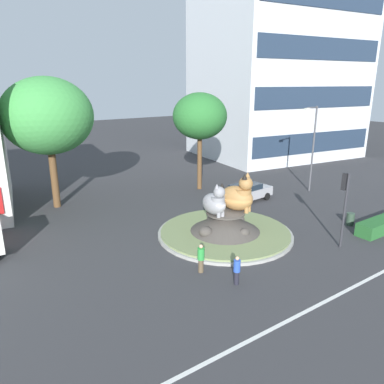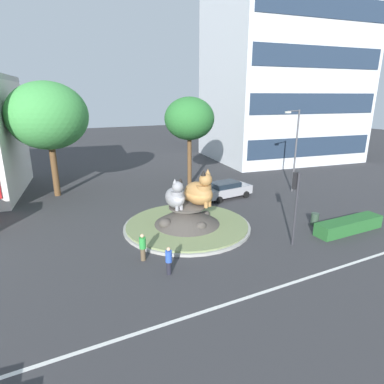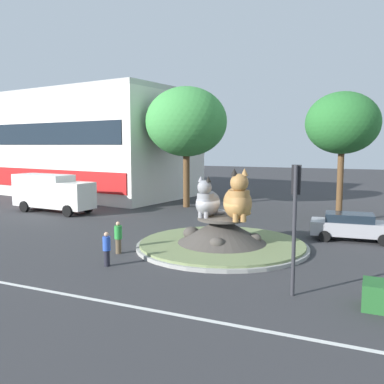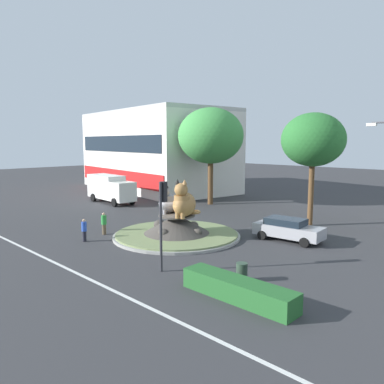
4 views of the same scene
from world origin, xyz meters
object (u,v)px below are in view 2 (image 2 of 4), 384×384
object	(u,v)px
traffic_light_mast	(296,195)
broadleaf_tree_behind_island	(189,119)
cat_statue_grey	(175,197)
cat_statue_tabby	(200,192)
office_tower	(284,42)
streetlight_arm	(295,146)
second_tree_near_tower	(48,116)
hatchback_near_shophouse	(226,189)
pedestrian_blue_shirt	(169,260)
litter_bin	(315,219)
pedestrian_green_shirt	(143,247)

from	to	relation	value
traffic_light_mast	broadleaf_tree_behind_island	bearing A→B (deg)	-5.00
cat_statue_grey	cat_statue_tabby	size ratio (longest dim) A/B	0.74
office_tower	streetlight_arm	distance (m)	22.34
cat_statue_grey	second_tree_near_tower	bearing A→B (deg)	-151.76
cat_statue_grey	hatchback_near_shophouse	distance (m)	8.59
cat_statue_grey	traffic_light_mast	size ratio (longest dim) A/B	0.48
traffic_light_mast	hatchback_near_shophouse	bearing A→B (deg)	-12.18
office_tower	pedestrian_blue_shirt	bearing A→B (deg)	-131.68
hatchback_near_shophouse	litter_bin	size ratio (longest dim) A/B	5.32
cat_statue_tabby	streetlight_arm	bearing A→B (deg)	82.32
broadleaf_tree_behind_island	streetlight_arm	xyz separation A→B (m)	(8.01, -6.52, -2.40)
pedestrian_blue_shirt	cat_statue_grey	bearing A→B (deg)	39.46
cat_statue_grey	traffic_light_mast	bearing A→B (deg)	44.24
broadleaf_tree_behind_island	second_tree_near_tower	size ratio (longest dim) A/B	0.87
pedestrian_green_shirt	pedestrian_blue_shirt	world-z (taller)	pedestrian_green_shirt
pedestrian_blue_shirt	hatchback_near_shophouse	distance (m)	13.95
cat_statue_grey	cat_statue_tabby	bearing A→B (deg)	81.56
broadleaf_tree_behind_island	office_tower	bearing A→B (deg)	24.71
second_tree_near_tower	pedestrian_green_shirt	xyz separation A→B (m)	(3.45, -15.64, -6.53)
traffic_light_mast	pedestrian_blue_shirt	xyz separation A→B (m)	(-8.30, 0.18, -2.49)
office_tower	pedestrian_green_shirt	size ratio (longest dim) A/B	20.06
cat_statue_tabby	hatchback_near_shophouse	world-z (taller)	cat_statue_tabby
second_tree_near_tower	broadleaf_tree_behind_island	bearing A→B (deg)	-10.21
cat_statue_grey	pedestrian_green_shirt	distance (m)	5.05
cat_statue_tabby	traffic_light_mast	bearing A→B (deg)	10.92
second_tree_near_tower	pedestrian_blue_shirt	world-z (taller)	second_tree_near_tower
cat_statue_tabby	second_tree_near_tower	distance (m)	16.03
cat_statue_grey	pedestrian_green_shirt	size ratio (longest dim) A/B	1.38
second_tree_near_tower	hatchback_near_shophouse	xyz separation A→B (m)	(14.01, -7.76, -6.56)
cat_statue_grey	second_tree_near_tower	size ratio (longest dim) A/B	0.22
traffic_light_mast	office_tower	size ratio (longest dim) A/B	0.14
cat_statue_grey	streetlight_arm	xyz separation A→B (m)	(13.93, 3.51, 2.07)
streetlight_arm	pedestrian_blue_shirt	bearing A→B (deg)	22.15
cat_statue_grey	litter_bin	bearing A→B (deg)	67.05
pedestrian_green_shirt	litter_bin	size ratio (longest dim) A/B	1.81
office_tower	second_tree_near_tower	world-z (taller)	office_tower
pedestrian_blue_shirt	hatchback_near_shophouse	size ratio (longest dim) A/B	0.33
streetlight_arm	traffic_light_mast	bearing A→B (deg)	41.42
cat_statue_grey	broadleaf_tree_behind_island	size ratio (longest dim) A/B	0.25
pedestrian_green_shirt	hatchback_near_shophouse	world-z (taller)	pedestrian_green_shirt
pedestrian_green_shirt	pedestrian_blue_shirt	xyz separation A→B (m)	(0.77, -2.05, -0.03)
broadleaf_tree_behind_island	hatchback_near_shophouse	world-z (taller)	broadleaf_tree_behind_island
cat_statue_grey	pedestrian_green_shirt	world-z (taller)	cat_statue_grey
broadleaf_tree_behind_island	litter_bin	bearing A→B (deg)	-75.73
broadleaf_tree_behind_island	streetlight_arm	size ratio (longest dim) A/B	1.15
cat_statue_grey	litter_bin	xyz separation A→B (m)	(9.44, -3.79, -1.98)
traffic_light_mast	pedestrian_green_shirt	xyz separation A→B (m)	(-9.07, 2.23, -2.46)
office_tower	pedestrian_green_shirt	xyz separation A→B (m)	(-28.52, -22.12, -15.51)
second_tree_near_tower	pedestrian_blue_shirt	distance (m)	19.33
office_tower	hatchback_near_shophouse	bearing A→B (deg)	-134.30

